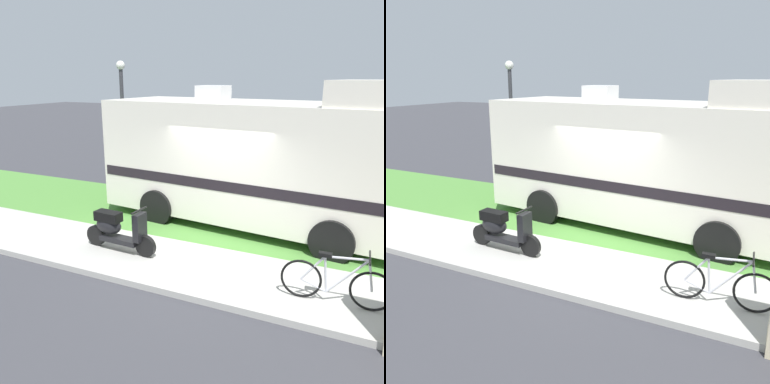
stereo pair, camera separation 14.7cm
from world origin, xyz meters
TOP-DOWN VIEW (x-y plane):
  - ground_plane at (0.00, 0.00)m, footprint 80.00×80.00m
  - sidewalk at (0.00, -1.20)m, footprint 24.00×2.00m
  - grass_strip at (0.00, 1.50)m, footprint 24.00×3.40m
  - motorhome_rv at (0.54, 1.71)m, footprint 7.42×3.14m
  - scooter at (-1.49, -1.19)m, footprint 1.69×0.50m
  - bicycle at (2.79, -1.45)m, footprint 1.70×0.52m
  - street_lamp_post at (-4.55, 3.60)m, footprint 0.28×0.28m

SIDE VIEW (x-z plane):
  - ground_plane at x=0.00m, z-range 0.00..0.00m
  - grass_strip at x=0.00m, z-range 0.00..0.08m
  - sidewalk at x=0.00m, z-range 0.00..0.12m
  - bicycle at x=2.79m, z-range 0.05..0.93m
  - scooter at x=-1.49m, z-range 0.09..1.06m
  - motorhome_rv at x=0.54m, z-range -0.08..3.43m
  - street_lamp_post at x=-4.55m, z-range 0.45..4.51m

